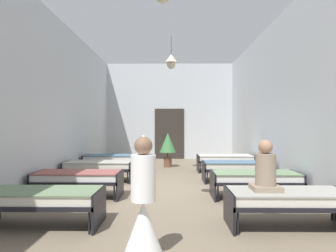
{
  "coord_description": "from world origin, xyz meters",
  "views": [
    {
      "loc": [
        0.13,
        -7.62,
        1.6
      ],
      "look_at": [
        0.0,
        1.91,
        1.58
      ],
      "focal_mm": 32.3,
      "sensor_mm": 36.0,
      "label": 1
    }
  ],
  "objects_px": {
    "bed_left_row_1": "(78,178)",
    "nurse_near_aisle": "(143,215)",
    "bed_right_row_1": "(255,178)",
    "patient_seated_primary": "(266,172)",
    "bed_left_row_0": "(41,198)",
    "bed_right_row_0": "(288,199)",
    "potted_plant": "(168,145)",
    "bed_right_row_2": "(237,166)",
    "bed_left_row_3": "(112,159)",
    "bed_right_row_3": "(225,159)",
    "bed_left_row_2": "(99,166)"
  },
  "relations": [
    {
      "from": "bed_right_row_0",
      "to": "bed_left_row_3",
      "type": "relative_size",
      "value": 1.0
    },
    {
      "from": "bed_right_row_1",
      "to": "patient_seated_primary",
      "type": "xyz_separation_m",
      "value": [
        -0.35,
        -1.88,
        0.43
      ]
    },
    {
      "from": "bed_left_row_2",
      "to": "bed_left_row_3",
      "type": "xyz_separation_m",
      "value": [
        0.0,
        1.9,
        0.0
      ]
    },
    {
      "from": "nurse_near_aisle",
      "to": "bed_right_row_1",
      "type": "bearing_deg",
      "value": -15.05
    },
    {
      "from": "bed_right_row_0",
      "to": "patient_seated_primary",
      "type": "distance_m",
      "value": 0.55
    },
    {
      "from": "bed_right_row_0",
      "to": "potted_plant",
      "type": "xyz_separation_m",
      "value": [
        -1.99,
        6.84,
        0.42
      ]
    },
    {
      "from": "bed_left_row_2",
      "to": "bed_right_row_2",
      "type": "height_order",
      "value": "same"
    },
    {
      "from": "bed_right_row_3",
      "to": "bed_left_row_0",
      "type": "bearing_deg",
      "value": -124.48
    },
    {
      "from": "bed_left_row_1",
      "to": "bed_left_row_2",
      "type": "distance_m",
      "value": 1.9
    },
    {
      "from": "bed_left_row_1",
      "to": "bed_left_row_3",
      "type": "height_order",
      "value": "same"
    },
    {
      "from": "bed_left_row_2",
      "to": "nurse_near_aisle",
      "type": "distance_m",
      "value": 5.27
    },
    {
      "from": "bed_right_row_0",
      "to": "bed_left_row_1",
      "type": "xyz_separation_m",
      "value": [
        -3.91,
        1.9,
        0.0
      ]
    },
    {
      "from": "bed_right_row_3",
      "to": "potted_plant",
      "type": "relative_size",
      "value": 1.45
    },
    {
      "from": "bed_left_row_0",
      "to": "patient_seated_primary",
      "type": "height_order",
      "value": "patient_seated_primary"
    },
    {
      "from": "bed_right_row_1",
      "to": "patient_seated_primary",
      "type": "bearing_deg",
      "value": -100.54
    },
    {
      "from": "bed_right_row_1",
      "to": "patient_seated_primary",
      "type": "distance_m",
      "value": 1.96
    },
    {
      "from": "bed_right_row_2",
      "to": "patient_seated_primary",
      "type": "distance_m",
      "value": 3.82
    },
    {
      "from": "bed_left_row_0",
      "to": "patient_seated_primary",
      "type": "relative_size",
      "value": 2.37
    },
    {
      "from": "bed_left_row_1",
      "to": "bed_right_row_2",
      "type": "distance_m",
      "value": 4.35
    },
    {
      "from": "bed_right_row_0",
      "to": "nurse_near_aisle",
      "type": "relative_size",
      "value": 1.28
    },
    {
      "from": "potted_plant",
      "to": "bed_left_row_0",
      "type": "bearing_deg",
      "value": -105.69
    },
    {
      "from": "bed_right_row_1",
      "to": "bed_right_row_2",
      "type": "distance_m",
      "value": 1.9
    },
    {
      "from": "bed_left_row_1",
      "to": "nurse_near_aisle",
      "type": "xyz_separation_m",
      "value": [
        1.74,
        -3.08,
        0.09
      ]
    },
    {
      "from": "bed_left_row_1",
      "to": "bed_right_row_1",
      "type": "bearing_deg",
      "value": 0.0
    },
    {
      "from": "bed_right_row_1",
      "to": "bed_right_row_2",
      "type": "relative_size",
      "value": 1.0
    },
    {
      "from": "bed_right_row_1",
      "to": "bed_right_row_3",
      "type": "height_order",
      "value": "same"
    },
    {
      "from": "potted_plant",
      "to": "patient_seated_primary",
      "type": "bearing_deg",
      "value": -76.45
    },
    {
      "from": "bed_left_row_3",
      "to": "bed_right_row_3",
      "type": "height_order",
      "value": "same"
    },
    {
      "from": "bed_left_row_0",
      "to": "potted_plant",
      "type": "xyz_separation_m",
      "value": [
        1.92,
        6.84,
        0.42
      ]
    },
    {
      "from": "patient_seated_primary",
      "to": "bed_right_row_3",
      "type": "bearing_deg",
      "value": 86.47
    },
    {
      "from": "bed_right_row_3",
      "to": "nurse_near_aisle",
      "type": "height_order",
      "value": "nurse_near_aisle"
    },
    {
      "from": "nurse_near_aisle",
      "to": "patient_seated_primary",
      "type": "relative_size",
      "value": 1.86
    },
    {
      "from": "bed_left_row_3",
      "to": "bed_right_row_3",
      "type": "xyz_separation_m",
      "value": [
        3.91,
        0.0,
        0.0
      ]
    },
    {
      "from": "bed_right_row_1",
      "to": "bed_left_row_2",
      "type": "relative_size",
      "value": 1.0
    },
    {
      "from": "bed_left_row_2",
      "to": "bed_left_row_3",
      "type": "relative_size",
      "value": 1.0
    },
    {
      "from": "bed_left_row_3",
      "to": "patient_seated_primary",
      "type": "distance_m",
      "value": 6.72
    },
    {
      "from": "nurse_near_aisle",
      "to": "potted_plant",
      "type": "distance_m",
      "value": 8.02
    },
    {
      "from": "bed_left_row_2",
      "to": "potted_plant",
      "type": "xyz_separation_m",
      "value": [
        1.92,
        3.04,
        0.42
      ]
    },
    {
      "from": "potted_plant",
      "to": "bed_right_row_2",
      "type": "bearing_deg",
      "value": -56.74
    },
    {
      "from": "bed_right_row_0",
      "to": "potted_plant",
      "type": "distance_m",
      "value": 7.14
    },
    {
      "from": "bed_left_row_3",
      "to": "bed_left_row_1",
      "type": "bearing_deg",
      "value": -90.0
    },
    {
      "from": "bed_right_row_0",
      "to": "nurse_near_aisle",
      "type": "xyz_separation_m",
      "value": [
        -2.17,
        -1.18,
        0.09
      ]
    },
    {
      "from": "bed_left_row_2",
      "to": "bed_right_row_2",
      "type": "relative_size",
      "value": 1.0
    },
    {
      "from": "bed_left_row_1",
      "to": "bed_right_row_2",
      "type": "xyz_separation_m",
      "value": [
        3.91,
        1.9,
        0.0
      ]
    },
    {
      "from": "bed_left_row_0",
      "to": "patient_seated_primary",
      "type": "distance_m",
      "value": 3.59
    },
    {
      "from": "bed_left_row_0",
      "to": "bed_right_row_0",
      "type": "xyz_separation_m",
      "value": [
        3.91,
        0.0,
        0.0
      ]
    },
    {
      "from": "nurse_near_aisle",
      "to": "bed_right_row_2",
      "type": "bearing_deg",
      "value": -3.4
    },
    {
      "from": "patient_seated_primary",
      "to": "bed_left_row_1",
      "type": "bearing_deg",
      "value": 152.18
    },
    {
      "from": "bed_right_row_1",
      "to": "bed_right_row_3",
      "type": "bearing_deg",
      "value": 90.0
    },
    {
      "from": "bed_left_row_1",
      "to": "nurse_near_aisle",
      "type": "bearing_deg",
      "value": -60.47
    }
  ]
}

